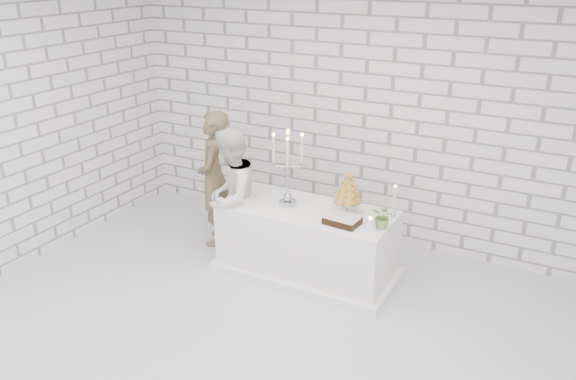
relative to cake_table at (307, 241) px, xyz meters
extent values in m
cube|color=silver|center=(0.15, -1.36, -0.38)|extent=(6.00, 5.00, 0.01)
cube|color=white|center=(0.15, 1.14, 1.12)|extent=(6.00, 0.01, 3.00)
cube|color=white|center=(0.00, 0.00, 0.00)|extent=(1.80, 0.80, 0.75)
imported|color=brown|center=(-1.28, 0.17, 0.42)|extent=(0.58, 0.68, 1.59)
imported|color=silver|center=(-0.83, -0.17, 0.40)|extent=(0.68, 0.82, 1.54)
cube|color=black|center=(0.46, -0.17, 0.42)|extent=(0.35, 0.26, 0.08)
cylinder|color=white|center=(0.75, -0.18, 0.44)|extent=(0.10, 0.10, 0.12)
cylinder|color=beige|center=(0.85, 0.22, 0.54)|extent=(0.06, 0.06, 0.32)
imported|color=#5A753C|center=(0.84, -0.08, 0.49)|extent=(0.25, 0.22, 0.24)
camera|label=1|loc=(2.41, -4.93, 2.80)|focal=36.20mm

